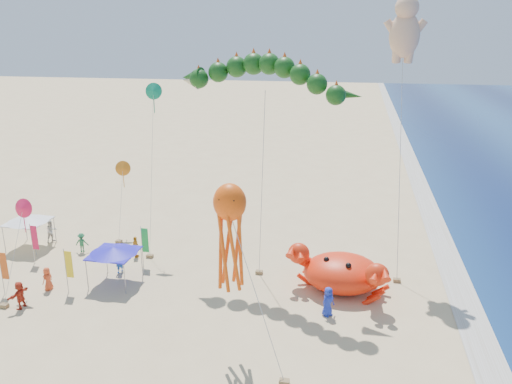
% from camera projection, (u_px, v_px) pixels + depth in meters
% --- Properties ---
extents(ground, '(320.00, 320.00, 0.00)m').
position_uv_depth(ground, '(279.00, 295.00, 33.39)').
color(ground, '#D1B784').
rests_on(ground, ground).
extents(foam_strip, '(320.00, 320.00, 0.00)m').
position_uv_depth(foam_strip, '(469.00, 314.00, 31.11)').
color(foam_strip, silver).
rests_on(foam_strip, ground).
extents(crab_inflatable, '(7.11, 6.04, 3.11)m').
position_uv_depth(crab_inflatable, '(342.00, 272.00, 33.60)').
color(crab_inflatable, red).
rests_on(crab_inflatable, ground).
extents(dragon_kite, '(12.55, 5.03, 15.06)m').
position_uv_depth(dragon_kite, '(263.00, 82.00, 32.99)').
color(dragon_kite, '#113E11').
rests_on(dragon_kite, ground).
extents(cherub_kite, '(2.09, 5.54, 19.35)m').
position_uv_depth(cherub_kite, '(405.00, 27.00, 34.26)').
color(cherub_kite, '#E4AF8B').
rests_on(cherub_kite, ground).
extents(octopus_kite, '(4.36, 3.24, 9.59)m').
position_uv_depth(octopus_kite, '(230.00, 229.00, 25.47)').
color(octopus_kite, '#F6520C').
rests_on(octopus_kite, ground).
extents(canopy_blue, '(3.29, 3.29, 2.71)m').
position_uv_depth(canopy_blue, '(114.00, 250.00, 34.38)').
color(canopy_blue, gray).
rests_on(canopy_blue, ground).
extents(canopy_white, '(3.27, 3.27, 2.71)m').
position_uv_depth(canopy_white, '(28.00, 219.00, 40.20)').
color(canopy_white, gray).
rests_on(canopy_white, ground).
extents(feather_flags, '(8.90, 5.95, 3.20)m').
position_uv_depth(feather_flags, '(64.00, 252.00, 35.11)').
color(feather_flags, gray).
rests_on(feather_flags, ground).
extents(beachgoers, '(24.53, 11.48, 1.90)m').
position_uv_depth(beachgoers, '(101.00, 265.00, 35.79)').
color(beachgoers, silver).
rests_on(beachgoers, ground).
extents(small_kites, '(7.16, 14.33, 13.18)m').
position_uv_depth(small_kites, '(104.00, 165.00, 37.96)').
color(small_kites, '#0C8459').
rests_on(small_kites, ground).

